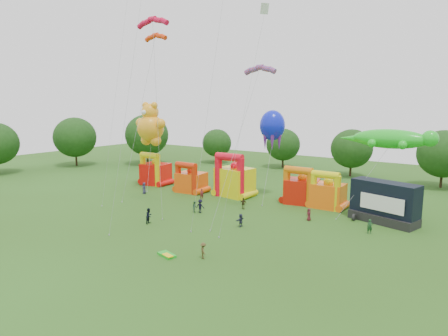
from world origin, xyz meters
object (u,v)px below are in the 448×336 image
Objects in this scene: bouncy_castle_0 at (155,172)px; octopus_kite at (269,153)px; bouncy_castle_2 at (234,180)px; teddy_bear_kite at (150,137)px; gecko_kite at (370,171)px; spectator_4 at (243,204)px; stage_trailer at (384,203)px; spectator_0 at (144,188)px.

octopus_kite reaches higher than bouncy_castle_0.
bouncy_castle_2 is 0.47× the size of teddy_bear_kite.
gecko_kite is 0.90× the size of octopus_kite.
teddy_bear_kite reaches higher than octopus_kite.
spectator_4 is at bearing -12.99° from bouncy_castle_0.
stage_trailer is 4.51m from gecko_kite.
bouncy_castle_0 is 0.85× the size of bouncy_castle_2.
octopus_kite reaches higher than gecko_kite.
spectator_4 is (-15.45, -6.33, -5.25)m from gecko_kite.
spectator_0 is (-34.04, -7.60, -5.12)m from gecko_kite.
bouncy_castle_0 is 3.73× the size of spectator_4.
spectator_4 is at bearing -164.72° from stage_trailer.
bouncy_castle_0 is 0.44× the size of octopus_kite.
teddy_bear_kite reaches higher than bouncy_castle_0.
bouncy_castle_2 reaches higher than spectator_4.
bouncy_castle_2 is at bearing 45.26° from spectator_0.
bouncy_castle_0 is at bearing -174.01° from octopus_kite.
bouncy_castle_0 reaches higher than stage_trailer.
octopus_kite reaches higher than spectator_4.
spectator_0 is at bearing -170.41° from stage_trailer.
stage_trailer is 0.58× the size of teddy_bear_kite.
gecko_kite is 17.50m from spectator_4.
stage_trailer is (23.43, -1.03, -0.16)m from bouncy_castle_2.
spectator_4 is (22.52, -5.20, -1.49)m from bouncy_castle_0.
teddy_bear_kite is 9.29m from spectator_0.
teddy_bear_kite is at bearing -174.39° from gecko_kite.
gecko_kite reaches higher than stage_trailer.
spectator_4 is (18.59, 1.28, -0.14)m from spectator_0.
bouncy_castle_0 is 38.17m from gecko_kite.
teddy_bear_kite is 22.66m from spectator_4.
bouncy_castle_2 is at bearing -163.42° from octopus_kite.
stage_trailer is (40.37, -0.32, 0.23)m from bouncy_castle_0.
stage_trailer is at bearing 3.13° from teddy_bear_kite.
stage_trailer reaches higher than spectator_0.
teddy_bear_kite is 9.34× the size of spectator_4.
octopus_kite is (5.52, 1.64, 4.46)m from bouncy_castle_2.
stage_trailer is at bearing -8.50° from octopus_kite.
bouncy_castle_2 is (16.94, 0.71, 0.39)m from bouncy_castle_0.
gecko_kite reaches higher than bouncy_castle_2.
bouncy_castle_0 is 0.69× the size of stage_trailer.
bouncy_castle_2 is at bearing -178.87° from gecko_kite.
bouncy_castle_0 is 0.48× the size of gecko_kite.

